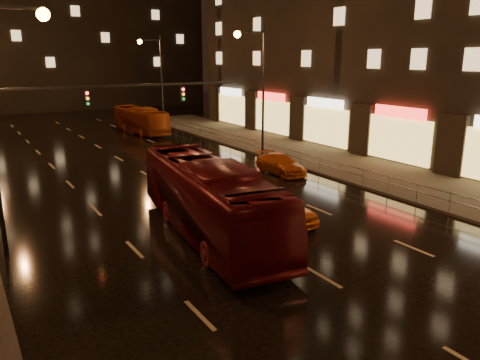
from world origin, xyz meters
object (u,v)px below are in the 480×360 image
Objects in this scene: taxi_near at (281,206)px; bus_curb at (140,120)px; taxi_far at (281,164)px; bus_red at (209,198)px.

bus_curb is at bearing 84.17° from taxi_near.
taxi_near is 9.65m from taxi_far.
bus_red reaches higher than taxi_near.
taxi_near reaches higher than taxi_far.
bus_curb reaches higher than taxi_far.
bus_red is 2.73× the size of taxi_far.
taxi_near is (-3.71, -29.81, -0.60)m from bus_curb.
bus_curb is 30.04m from taxi_near.
bus_red is at bearing -107.86° from bus_curb.
taxi_far is (9.50, 7.50, -1.04)m from bus_red.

